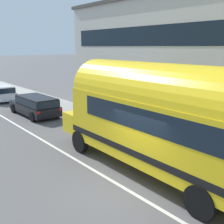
{
  "coord_description": "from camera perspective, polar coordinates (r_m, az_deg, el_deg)",
  "views": [
    {
      "loc": [
        -5.69,
        -6.36,
        4.66
      ],
      "look_at": [
        1.86,
        3.09,
        1.83
      ],
      "focal_mm": 44.76,
      "sensor_mm": 36.0,
      "label": 1
    }
  ],
  "objects": [
    {
      "name": "ground_plane",
      "position": [
        9.72,
        2.92,
        -15.49
      ],
      "size": [
        300.0,
        300.0,
        0.0
      ],
      "primitive_type": "plane",
      "color": "#565454"
    },
    {
      "name": "sidewalk_slab",
      "position": [
        19.95,
        -5.87,
        -0.18
      ],
      "size": [
        2.53,
        90.0,
        0.15
      ],
      "primitive_type": "cube",
      "color": "#9E9B93",
      "rests_on": "ground"
    },
    {
      "name": "car_lead",
      "position": [
        19.9,
        -15.38,
        1.51
      ],
      "size": [
        1.97,
        4.76,
        1.37
      ],
      "color": "black",
      "rests_on": "ground"
    },
    {
      "name": "painted_bus",
      "position": [
        9.88,
        11.7,
        -0.9
      ],
      "size": [
        2.74,
        10.91,
        4.12
      ],
      "color": "yellow",
      "rests_on": "ground"
    },
    {
      "name": "lane_markings",
      "position": [
        20.3,
        -16.46,
        -0.63
      ],
      "size": [
        3.64,
        80.0,
        0.01
      ],
      "color": "silver",
      "rests_on": "ground"
    }
  ]
}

